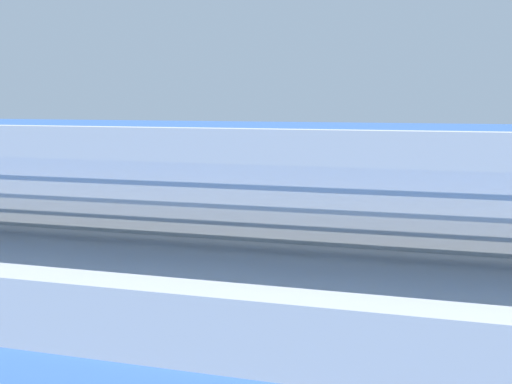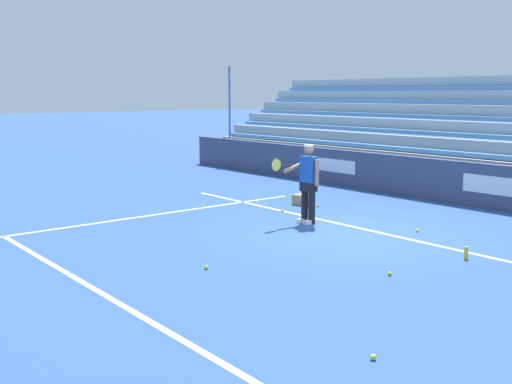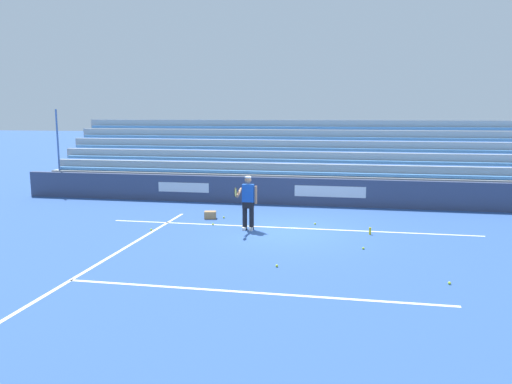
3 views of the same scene
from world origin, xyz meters
The scene contains 17 objects.
ground_plane centered at (0.00, 0.00, 0.00)m, with size 160.00×160.00×0.00m, color #2D5193.
court_baseline_white centered at (0.00, -0.50, 0.00)m, with size 12.00×0.10×0.01m, color white.
court_sideline_white centered at (4.11, 4.00, 0.00)m, with size 0.10×12.00×0.01m, color white.
court_service_line_white centered at (0.00, 5.50, 0.00)m, with size 8.22×0.10×0.01m, color white.
back_wall_sponsor_board centered at (0.01, -4.63, 0.55)m, with size 24.10×0.25×1.10m.
bleacher_stand centered at (0.00, -7.26, 0.79)m, with size 22.89×4.00×3.85m.
tennis_player centered at (1.22, -0.01, 0.89)m, with size 0.58×0.99×1.71m.
ball_box_cardboard centered at (2.87, -1.43, 0.13)m, with size 0.40×0.30×0.26m, color #A87F51.
tennis_ball_on_baseline centered at (-0.83, -1.15, 0.03)m, with size 0.07×0.07×0.07m, color #CCE533.
tennis_ball_midcourt centered at (2.49, -0.44, 0.03)m, with size 0.07×0.07×0.07m, color #CCE533.
tennis_ball_by_box centered at (-4.13, 4.21, 0.03)m, with size 0.07×0.07×0.07m, color #CCE533.
tennis_ball_near_player centered at (2.41, -1.56, 0.03)m, with size 0.07×0.07×0.07m, color #CCE533.
tennis_ball_far_right centered at (-2.35, 1.67, 0.03)m, with size 0.07×0.07×0.07m, color #CCE533.
tennis_ball_far_left centered at (4.20, 0.70, 0.03)m, with size 0.07×0.07×0.07m, color #CCE533.
tennis_ball_stray_back centered at (-0.26, 3.68, 0.03)m, with size 0.07×0.07×0.07m, color #CCE533.
water_bottle centered at (-2.59, -0.08, 0.11)m, with size 0.07×0.07×0.22m, color yellow.
tennis_net centered at (0.00, 11.49, 0.49)m, with size 11.09×0.09×1.07m.
Camera 1 is at (4.18, -16.47, 3.72)m, focal length 42.00 mm.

